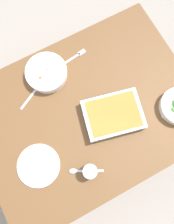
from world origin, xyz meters
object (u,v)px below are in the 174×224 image
fork_on_table (74,57)px  spoon_by_broccoli (171,111)px  drink_cup (90,171)px  spoon_by_stew (34,93)px  spoon_spare (81,171)px  stew_bowl (46,73)px  baking_dish (113,115)px  side_plate (39,165)px

fork_on_table → spoon_by_broccoli: bearing=-59.4°
drink_cup → spoon_by_stew: (-0.08, 0.51, -0.03)m
spoon_spare → spoon_by_stew: bearing=94.3°
stew_bowl → baking_dish: same height
side_plate → fork_on_table: side_plate is taller
side_plate → spoon_spare: 0.22m
stew_bowl → fork_on_table: (0.18, 0.02, -0.03)m
stew_bowl → side_plate: size_ratio=1.04×
baking_dish → side_plate: (-0.46, -0.05, -0.03)m
stew_bowl → spoon_by_stew: bearing=-152.2°
side_plate → spoon_by_broccoli: (0.75, -0.08, -0.00)m
baking_dish → spoon_by_stew: 0.45m
spoon_by_stew → stew_bowl: bearing=27.8°
spoon_by_stew → side_plate: bearing=-111.3°
stew_bowl → side_plate: 0.50m
side_plate → fork_on_table: 0.62m
side_plate → spoon_by_broccoli: bearing=-6.1°
drink_cup → baking_dish: bearing=38.7°
baking_dish → side_plate: bearing=-174.2°
spoon_by_broccoli → spoon_spare: bearing=-175.3°
spoon_by_broccoli → fork_on_table: bearing=120.6°
stew_bowl → side_plate: stew_bowl is taller
baking_dish → side_plate: size_ratio=1.56×
spoon_by_stew → spoon_spare: 0.49m
baking_dish → spoon_by_stew: (-0.32, 0.32, -0.03)m
side_plate → spoon_by_stew: (0.14, 0.36, -0.00)m
baking_dish → spoon_by_stew: bearing=134.8°
side_plate → spoon_spare: bearing=-35.1°
baking_dish → spoon_spare: bearing=-148.2°
spoon_by_broccoli → fork_on_table: size_ratio=0.99×
spoon_by_stew → spoon_by_broccoli: same height
spoon_by_stew → spoon_by_broccoli: (0.61, -0.44, 0.00)m
baking_dish → spoon_spare: 0.33m
spoon_by_stew → fork_on_table: bearing=15.7°
stew_bowl → fork_on_table: size_ratio=1.29×
baking_dish → spoon_by_broccoli: 0.32m
spoon_by_stew → spoon_spare: bearing=-85.7°
baking_dish → side_plate: 0.46m
spoon_by_broccoli → drink_cup: bearing=-172.9°
side_plate → baking_dish: bearing=5.8°
spoon_spare → stew_bowl: bearing=82.2°
spoon_by_stew → fork_on_table: spoon_by_stew is taller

